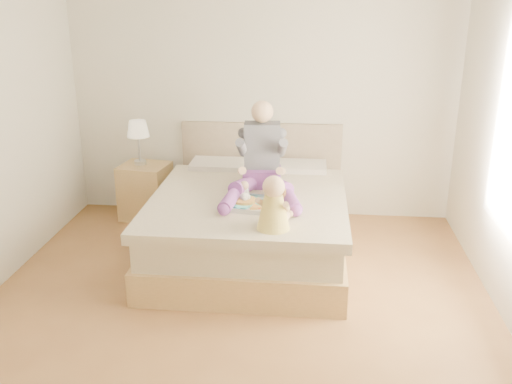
# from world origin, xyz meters

# --- Properties ---
(room) EXTENTS (4.02, 4.22, 2.71)m
(room) POSITION_xyz_m (0.08, 0.01, 1.51)
(room) COLOR brown
(room) RESTS_ON ground
(bed) EXTENTS (1.70, 2.18, 1.00)m
(bed) POSITION_xyz_m (0.00, 1.08, 0.32)
(bed) COLOR #A3814C
(bed) RESTS_ON ground
(nightstand) EXTENTS (0.54, 0.49, 0.59)m
(nightstand) POSITION_xyz_m (-1.21, 1.80, 0.29)
(nightstand) COLOR #A3814C
(nightstand) RESTS_ON ground
(lamp) EXTENTS (0.23, 0.23, 0.47)m
(lamp) POSITION_xyz_m (-1.26, 1.83, 0.94)
(lamp) COLOR silver
(lamp) RESTS_ON nightstand
(adult) EXTENTS (0.69, 0.99, 0.81)m
(adult) POSITION_xyz_m (0.10, 1.08, 0.85)
(adult) COLOR #6C3381
(adult) RESTS_ON bed
(tray) EXTENTS (0.55, 0.45, 0.15)m
(tray) POSITION_xyz_m (0.09, 0.67, 0.64)
(tray) COLOR silver
(tray) RESTS_ON bed
(baby) EXTENTS (0.29, 0.38, 0.42)m
(baby) POSITION_xyz_m (0.27, 0.21, 0.78)
(baby) COLOR gold
(baby) RESTS_ON bed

